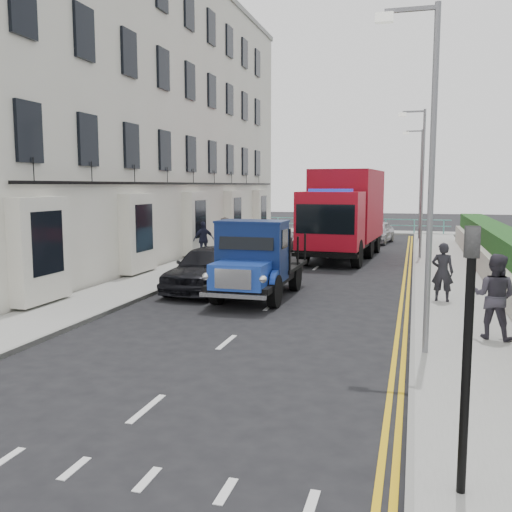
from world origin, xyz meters
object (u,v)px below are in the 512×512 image
at_px(lamp_far, 419,178).
at_px(bedford_lorry, 254,264).
at_px(pedestrian_east_near, 442,272).
at_px(lamp_mid, 420,175).
at_px(parked_car_front, 208,268).
at_px(red_lorry, 344,211).
at_px(lamp_near, 426,161).

distance_m(lamp_far, bedford_lorry, 22.03).
distance_m(bedford_lorry, pedestrian_east_near, 5.60).
bearing_deg(lamp_mid, pedestrian_east_near, -86.34).
height_order(bedford_lorry, parked_car_front, bedford_lorry).
height_order(lamp_mid, parked_car_front, lamp_mid).
height_order(lamp_mid, pedestrian_east_near, lamp_mid).
bearing_deg(parked_car_front, pedestrian_east_near, 1.12).
distance_m(lamp_mid, red_lorry, 3.87).
bearing_deg(red_lorry, pedestrian_east_near, -64.29).
relative_size(lamp_far, red_lorry, 0.85).
xyz_separation_m(lamp_far, red_lorry, (-3.45, -10.19, -1.73)).
distance_m(lamp_mid, bedford_lorry, 12.63).
xyz_separation_m(bedford_lorry, pedestrian_east_near, (5.54, 0.83, -0.13)).
height_order(bedford_lorry, pedestrian_east_near, bedford_lorry).
height_order(lamp_mid, bedford_lorry, lamp_mid).
bearing_deg(pedestrian_east_near, lamp_near, 91.68).
bearing_deg(lamp_near, bedford_lorry, 136.00).
xyz_separation_m(parked_car_front, pedestrian_east_near, (7.45, -0.34, 0.22)).
height_order(lamp_mid, lamp_far, same).
xyz_separation_m(lamp_far, bedford_lorry, (-4.87, -21.30, -2.88)).
bearing_deg(lamp_far, red_lorry, -108.70).
distance_m(lamp_near, pedestrian_east_near, 6.34).
distance_m(red_lorry, pedestrian_east_near, 11.14).
bearing_deg(lamp_mid, red_lorry, -176.78).
bearing_deg(lamp_near, lamp_far, 90.00).
height_order(lamp_near, lamp_far, same).
bearing_deg(lamp_far, pedestrian_east_near, -88.13).
xyz_separation_m(lamp_mid, lamp_far, (0.00, 10.00, 0.00)).
bearing_deg(lamp_near, pedestrian_east_near, 83.11).
xyz_separation_m(bedford_lorry, red_lorry, (1.42, 11.10, 1.15)).
xyz_separation_m(lamp_far, pedestrian_east_near, (0.67, -20.46, -3.01)).
relative_size(lamp_mid, lamp_far, 1.00).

